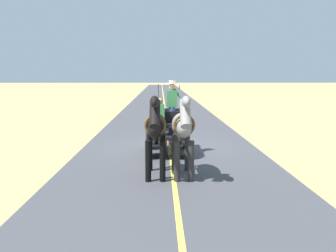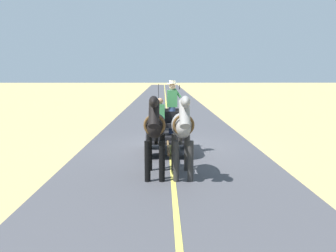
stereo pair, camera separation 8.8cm
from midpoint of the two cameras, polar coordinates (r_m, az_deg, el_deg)
name	(u,v)px [view 1 (the left image)]	position (r m, az deg, el deg)	size (l,w,h in m)	color
ground_plane	(170,148)	(13.91, 0.08, -3.32)	(200.00, 200.00, 0.00)	tan
road_surface	(170,148)	(13.91, 0.08, -3.30)	(6.43, 160.00, 0.01)	#424247
road_centre_stripe	(170,147)	(13.91, 0.08, -3.28)	(0.12, 160.00, 0.00)	#DBCC4C
horse_drawn_carriage	(167,130)	(12.85, -0.28, -0.57)	(1.42, 4.50, 2.50)	black
horse_near_side	(183,128)	(9.80, 2.01, -0.24)	(0.60, 2.13, 2.21)	gray
horse_off_side	(156,128)	(9.78, -2.15, -0.25)	(0.58, 2.13, 2.21)	black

